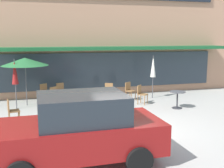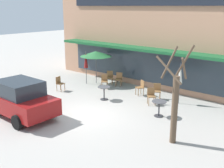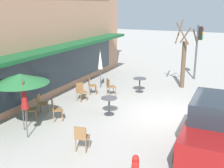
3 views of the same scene
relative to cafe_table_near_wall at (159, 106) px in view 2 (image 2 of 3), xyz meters
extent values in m
plane|color=#ADA8A0|center=(-2.85, -2.21, -0.52)|extent=(80.00, 80.00, 0.00)
cube|color=tan|center=(-2.85, 7.79, 3.41)|extent=(16.97, 8.00, 7.85)
cube|color=#19592D|center=(-2.85, 3.24, 2.03)|extent=(14.43, 1.10, 0.16)
cube|color=#2D3842|center=(-2.85, 3.73, 0.83)|extent=(13.58, 0.10, 1.90)
cylinder|color=#333338|center=(0.00, 0.00, -0.50)|extent=(0.44, 0.44, 0.03)
cylinder|color=#333338|center=(0.00, 0.00, -0.14)|extent=(0.07, 0.07, 0.70)
cylinder|color=#4C4C51|center=(0.00, 0.00, 0.23)|extent=(0.70, 0.70, 0.03)
cylinder|color=#333338|center=(-3.65, 0.12, -0.50)|extent=(0.44, 0.44, 0.03)
cylinder|color=#333338|center=(-3.65, 0.12, -0.14)|extent=(0.07, 0.07, 0.70)
cylinder|color=#4C4C51|center=(-3.65, 0.12, 0.23)|extent=(0.70, 0.70, 0.03)
cylinder|color=#4C4C51|center=(-0.18, 2.29, 0.58)|extent=(0.04, 0.04, 2.20)
cone|color=silver|center=(-0.18, 2.29, 1.13)|extent=(0.28, 0.28, 1.10)
cylinder|color=#4C4C51|center=(-6.42, 2.36, 0.58)|extent=(0.04, 0.04, 2.20)
cone|color=#286B38|center=(-6.42, 2.36, 1.51)|extent=(2.10, 2.10, 0.35)
cylinder|color=#4C4C51|center=(-6.85, 1.84, 0.58)|extent=(0.04, 0.04, 2.20)
cone|color=maroon|center=(-6.85, 1.84, 1.13)|extent=(0.28, 0.28, 1.10)
cylinder|color=olive|center=(-1.20, 2.07, -0.29)|extent=(0.04, 0.04, 0.45)
cylinder|color=olive|center=(-1.48, 1.88, -0.29)|extent=(0.04, 0.04, 0.45)
cylinder|color=olive|center=(-1.39, 2.35, -0.29)|extent=(0.04, 0.04, 0.45)
cylinder|color=olive|center=(-1.67, 2.16, -0.29)|extent=(0.04, 0.04, 0.45)
cube|color=olive|center=(-1.44, 2.12, -0.05)|extent=(0.56, 0.56, 0.04)
cube|color=olive|center=(-1.54, 2.26, 0.17)|extent=(0.35, 0.26, 0.40)
cylinder|color=olive|center=(-2.54, 1.86, -0.29)|extent=(0.04, 0.04, 0.45)
cylinder|color=olive|center=(-2.84, 2.02, -0.29)|extent=(0.04, 0.04, 0.45)
cylinder|color=olive|center=(-2.38, 2.16, -0.29)|extent=(0.04, 0.04, 0.45)
cylinder|color=olive|center=(-2.68, 2.32, -0.29)|extent=(0.04, 0.04, 0.45)
cube|color=olive|center=(-2.61, 2.09, -0.05)|extent=(0.54, 0.54, 0.04)
cube|color=olive|center=(-2.53, 2.25, 0.17)|extent=(0.37, 0.22, 0.40)
cylinder|color=olive|center=(-5.30, 2.70, -0.29)|extent=(0.04, 0.04, 0.45)
cylinder|color=olive|center=(-5.57, 2.50, -0.29)|extent=(0.04, 0.04, 0.45)
cylinder|color=olive|center=(-5.50, 2.97, -0.29)|extent=(0.04, 0.04, 0.45)
cylinder|color=olive|center=(-5.77, 2.77, -0.29)|extent=(0.04, 0.04, 0.45)
cube|color=olive|center=(-5.54, 2.73, -0.05)|extent=(0.56, 0.56, 0.04)
cube|color=olive|center=(-5.64, 2.88, 0.17)|extent=(0.35, 0.27, 0.40)
cylinder|color=olive|center=(-4.55, 2.67, -0.29)|extent=(0.04, 0.04, 0.45)
cylinder|color=olive|center=(-4.87, 2.53, -0.29)|extent=(0.04, 0.04, 0.45)
cylinder|color=olive|center=(-4.69, 2.98, -0.29)|extent=(0.04, 0.04, 0.45)
cylinder|color=olive|center=(-5.00, 2.85, -0.29)|extent=(0.04, 0.04, 0.45)
cube|color=olive|center=(-4.78, 2.76, -0.05)|extent=(0.53, 0.53, 0.04)
cube|color=olive|center=(-4.85, 2.92, 0.17)|extent=(0.38, 0.19, 0.40)
cylinder|color=olive|center=(-6.67, -0.21, -0.29)|extent=(0.04, 0.04, 0.45)
cylinder|color=olive|center=(-6.61, -0.55, -0.29)|extent=(0.04, 0.04, 0.45)
cylinder|color=olive|center=(-7.00, -0.27, -0.29)|extent=(0.04, 0.04, 0.45)
cylinder|color=olive|center=(-6.95, -0.61, -0.29)|extent=(0.04, 0.04, 0.45)
cube|color=olive|center=(-6.81, -0.41, -0.05)|extent=(0.46, 0.46, 0.04)
cube|color=olive|center=(-6.99, -0.44, 0.17)|extent=(0.11, 0.40, 0.40)
cylinder|color=olive|center=(-0.94, 1.15, -0.29)|extent=(0.04, 0.04, 0.45)
cylinder|color=olive|center=(-1.17, 0.91, -0.29)|extent=(0.04, 0.04, 0.45)
cylinder|color=olive|center=(-1.18, 1.39, -0.29)|extent=(0.04, 0.04, 0.45)
cylinder|color=olive|center=(-1.42, 1.14, -0.29)|extent=(0.04, 0.04, 0.45)
cube|color=olive|center=(-1.18, 1.15, -0.05)|extent=(0.57, 0.57, 0.04)
cube|color=olive|center=(-1.31, 1.27, 0.17)|extent=(0.31, 0.31, 0.40)
cylinder|color=olive|center=(-4.88, 1.75, -0.29)|extent=(0.04, 0.04, 0.45)
cylinder|color=olive|center=(-5.13, 1.52, -0.29)|extent=(0.04, 0.04, 0.45)
cylinder|color=olive|center=(-5.11, 2.00, -0.29)|extent=(0.04, 0.04, 0.45)
cylinder|color=olive|center=(-5.36, 1.77, -0.29)|extent=(0.04, 0.04, 0.45)
cube|color=olive|center=(-5.12, 1.76, -0.05)|extent=(0.56, 0.56, 0.04)
cube|color=olive|center=(-5.24, 1.89, 0.17)|extent=(0.32, 0.30, 0.40)
cube|color=maroon|center=(-5.09, -4.32, 0.18)|extent=(4.21, 1.83, 0.76)
cube|color=#232B33|center=(-4.94, -4.32, 0.90)|extent=(2.11, 1.61, 0.68)
cylinder|color=black|center=(-6.40, -3.43, -0.20)|extent=(0.64, 0.22, 0.64)
cylinder|color=black|center=(-3.78, -5.21, -0.20)|extent=(0.64, 0.22, 0.64)
cylinder|color=black|center=(-3.80, -3.41, -0.20)|extent=(0.64, 0.22, 0.64)
cylinder|color=brown|center=(1.82, -1.93, 0.80)|extent=(0.24, 0.24, 2.63)
cylinder|color=brown|center=(2.08, -1.89, 2.43)|extent=(0.15, 0.59, 0.88)
cylinder|color=brown|center=(1.92, -1.57, 2.63)|extent=(0.80, 0.29, 1.27)
cylinder|color=brown|center=(1.45, -1.84, 2.57)|extent=(0.26, 0.82, 1.16)
cylinder|color=brown|center=(1.78, -2.46, 2.43)|extent=(1.11, 0.16, 0.90)
cylinder|color=red|center=(-7.55, -2.50, -0.24)|extent=(0.20, 0.20, 0.55)
sphere|color=red|center=(-7.55, -2.50, 0.09)|extent=(0.19, 0.19, 0.19)
cylinder|color=red|center=(-7.68, -2.50, -0.19)|extent=(0.10, 0.07, 0.07)
cylinder|color=red|center=(-7.42, -2.50, -0.19)|extent=(0.10, 0.07, 0.07)
camera|label=1|loc=(-6.00, -10.89, 2.60)|focal=45.00mm
camera|label=2|loc=(6.51, -10.92, 4.57)|focal=45.00mm
camera|label=3|loc=(-13.90, -4.70, 4.06)|focal=45.00mm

